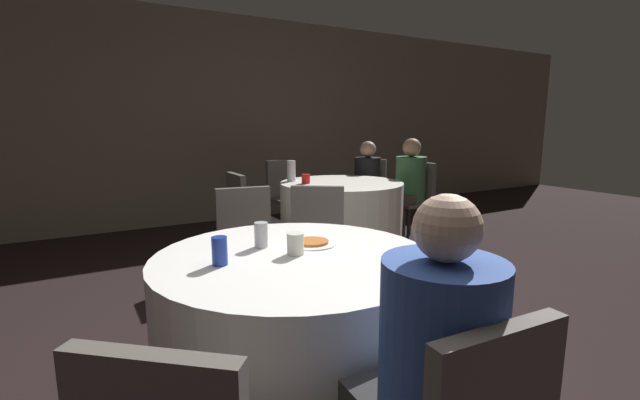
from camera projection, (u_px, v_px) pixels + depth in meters
ground_plane at (339, 399)px, 2.11m from camera, size 16.00×16.00×0.00m
wall_back at (164, 120)px, 5.51m from camera, size 16.00×0.06×2.80m
table_near at (295, 331)px, 2.02m from camera, size 1.28×1.28×0.75m
table_far at (341, 218)px, 4.46m from camera, size 1.26×1.26×0.75m
chair_near_northeast at (316, 238)px, 3.02m from camera, size 0.56×0.56×0.91m
chair_near_north at (247, 241)px, 2.95m from camera, size 0.45×0.46×0.91m
chair_far_north at (284, 190)px, 5.22m from camera, size 0.46×0.46×0.91m
chair_far_northeast at (369, 188)px, 5.38m from camera, size 0.56×0.56×0.91m
chair_far_east at (416, 194)px, 4.96m from camera, size 0.42×0.41×0.91m
chair_far_west at (246, 213)px, 3.90m from camera, size 0.41×0.41×0.91m
person_black_shirt at (365, 188)px, 5.22m from camera, size 0.47×0.45×1.14m
person_blue_shirt at (420, 396)px, 1.20m from camera, size 0.33×0.50×1.17m
person_green_jacket at (406, 190)px, 4.87m from camera, size 0.51×0.35×1.18m
pizza_plate_near at (312, 243)px, 2.12m from camera, size 0.24×0.24×0.02m
soda_can_silver at (261, 235)px, 2.06m from camera, size 0.07×0.07×0.12m
soda_can_blue at (220, 251)px, 1.80m from camera, size 0.07×0.07×0.12m
cup_near at (295, 244)px, 1.95m from camera, size 0.08×0.08×0.10m
bottle_far at (291, 171)px, 4.46m from camera, size 0.09×0.09×0.21m
cup_far at (306, 179)px, 4.29m from camera, size 0.08×0.08×0.09m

